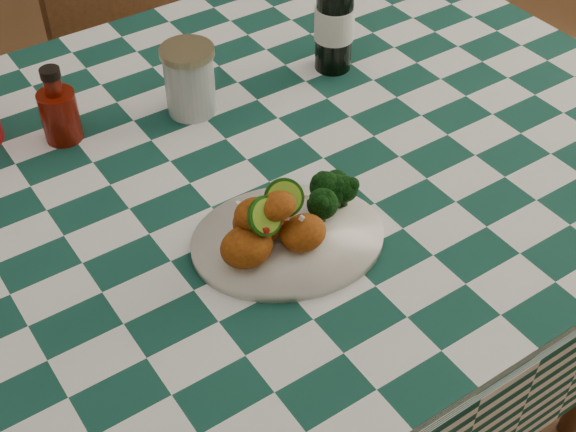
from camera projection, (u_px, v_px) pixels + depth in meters
dining_table at (208, 343)px, 1.49m from camera, size 1.66×1.06×0.79m
plate at (288, 240)px, 1.12m from camera, size 0.33×0.29×0.02m
fried_chicken_pile at (275, 218)px, 1.08m from camera, size 0.14×0.10×0.09m
broccoli_side at (330, 195)px, 1.14m from camera, size 0.07×0.07×0.05m
ketchup_bottle at (57, 105)px, 1.27m from camera, size 0.08×0.08×0.13m
mason_jar at (190, 80)px, 1.32m from camera, size 0.09×0.09×0.12m
beer_bottle at (335, 8)px, 1.38m from camera, size 0.09×0.09×0.24m
wooden_chair_right at (175, 58)px, 2.00m from camera, size 0.48×0.50×1.03m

